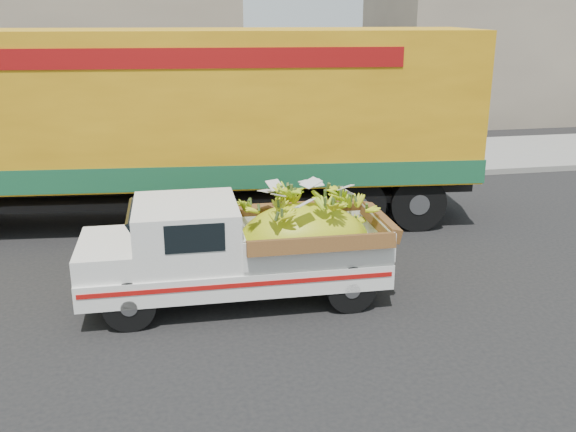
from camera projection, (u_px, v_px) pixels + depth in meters
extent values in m
plane|color=black|center=(291.00, 318.00, 9.03)|extent=(100.00, 100.00, 0.00)
cube|color=gray|center=(233.00, 184.00, 15.73)|extent=(60.00, 0.25, 0.15)
cube|color=gray|center=(224.00, 165.00, 17.69)|extent=(60.00, 4.00, 0.14)
cube|color=gray|center=(551.00, 40.00, 25.84)|extent=(14.00, 6.00, 6.00)
cylinder|color=black|center=(129.00, 305.00, 8.62)|extent=(0.71, 0.22, 0.71)
cylinder|color=black|center=(134.00, 267.00, 9.89)|extent=(0.71, 0.22, 0.71)
cylinder|color=black|center=(351.00, 288.00, 9.15)|extent=(0.71, 0.22, 0.71)
cylinder|color=black|center=(328.00, 254.00, 10.42)|extent=(0.71, 0.22, 0.71)
cube|color=silver|center=(235.00, 267.00, 9.46)|extent=(4.41, 1.65, 0.36)
cube|color=#A50F0C|center=(241.00, 285.00, 8.69)|extent=(4.30, 0.07, 0.07)
cube|color=silver|center=(84.00, 284.00, 9.12)|extent=(0.12, 1.56, 0.13)
cube|color=silver|center=(107.00, 253.00, 9.05)|extent=(0.82, 1.50, 0.34)
cube|color=silver|center=(186.00, 232.00, 9.16)|extent=(1.47, 1.55, 0.84)
cube|color=black|center=(195.00, 239.00, 8.41)|extent=(0.80, 0.02, 0.39)
cube|color=silver|center=(309.00, 236.00, 9.53)|extent=(2.17, 1.62, 0.48)
ellipsoid|color=yellow|center=(303.00, 243.00, 9.54)|extent=(1.96, 1.30, 1.20)
cylinder|color=black|center=(417.00, 203.00, 12.53)|extent=(1.13, 0.43, 1.10)
cylinder|color=black|center=(392.00, 177.00, 14.43)|extent=(1.13, 0.43, 1.10)
cylinder|color=black|center=(357.00, 204.00, 12.42)|extent=(1.13, 0.43, 1.10)
cylinder|color=black|center=(339.00, 179.00, 14.32)|extent=(1.13, 0.43, 1.10)
cube|color=black|center=(177.00, 184.00, 12.97)|extent=(12.04, 2.17, 0.36)
cube|color=gold|center=(173.00, 105.00, 12.48)|extent=(11.95, 3.64, 2.84)
cube|color=#175332|center=(176.00, 164.00, 12.84)|extent=(12.01, 3.66, 0.45)
cube|color=maroon|center=(164.00, 58.00, 10.99)|extent=(8.36, 0.84, 0.35)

